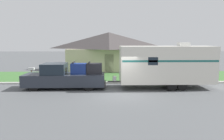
# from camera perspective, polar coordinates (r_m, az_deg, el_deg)

# --- Properties ---
(ground_plane) EXTENTS (120.00, 120.00, 0.00)m
(ground_plane) POSITION_cam_1_polar(r_m,az_deg,el_deg) (14.96, 2.15, -6.32)
(ground_plane) COLOR #515456
(curb_strip) EXTENTS (80.00, 0.30, 0.14)m
(curb_strip) POSITION_cam_1_polar(r_m,az_deg,el_deg) (18.60, 1.44, -3.32)
(curb_strip) COLOR beige
(curb_strip) RESTS_ON ground_plane
(lawn_strip) EXTENTS (80.00, 7.00, 0.03)m
(lawn_strip) POSITION_cam_1_polar(r_m,az_deg,el_deg) (22.20, 0.97, -1.66)
(lawn_strip) COLOR #3D6B33
(lawn_strip) RESTS_ON ground_plane
(house_across_street) EXTENTS (10.57, 7.09, 4.66)m
(house_across_street) POSITION_cam_1_polar(r_m,az_deg,el_deg) (27.66, -0.83, 5.19)
(house_across_street) COLOR beige
(house_across_street) RESTS_ON ground_plane
(pickup_truck) EXTENTS (6.17, 1.98, 2.03)m
(pickup_truck) POSITION_cam_1_polar(r_m,az_deg,el_deg) (16.97, -12.14, -1.78)
(pickup_truck) COLOR black
(pickup_truck) RESTS_ON ground_plane
(travel_trailer) EXTENTS (8.01, 2.35, 3.49)m
(travel_trailer) POSITION_cam_1_polar(r_m,az_deg,el_deg) (17.16, 14.00, 1.44)
(travel_trailer) COLOR black
(travel_trailer) RESTS_ON ground_plane
(mailbox) EXTENTS (0.48, 0.20, 1.31)m
(mailbox) POSITION_cam_1_polar(r_m,az_deg,el_deg) (20.18, -20.28, -0.23)
(mailbox) COLOR brown
(mailbox) RESTS_ON ground_plane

